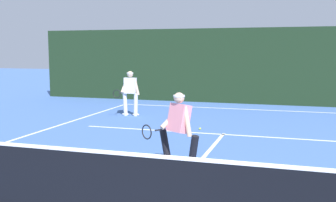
# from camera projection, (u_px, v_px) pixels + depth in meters

# --- Properties ---
(court_line_baseline_far) EXTENTS (10.53, 0.10, 0.01)m
(court_line_baseline_far) POSITION_uv_depth(u_px,v_px,m) (244.00, 109.00, 16.52)
(court_line_baseline_far) COLOR white
(court_line_baseline_far) RESTS_ON ground_plane
(court_line_service) EXTENTS (8.58, 0.10, 0.01)m
(court_line_service) POSITION_uv_depth(u_px,v_px,m) (223.00, 134.00, 11.58)
(court_line_service) COLOR white
(court_line_service) RESTS_ON ground_plane
(court_line_centre) EXTENTS (0.10, 6.40, 0.01)m
(court_line_centre) POSITION_uv_depth(u_px,v_px,m) (199.00, 162.00, 8.69)
(court_line_centre) COLOR white
(court_line_centre) RESTS_ON ground_plane
(tennis_net) EXTENTS (11.53, 0.09, 1.09)m
(tennis_net) POSITION_uv_depth(u_px,v_px,m) (148.00, 188.00, 5.59)
(tennis_net) COLOR #1E4723
(tennis_net) RESTS_ON ground_plane
(player_near) EXTENTS (1.16, 0.83, 1.58)m
(player_near) POSITION_uv_depth(u_px,v_px,m) (178.00, 128.00, 7.95)
(player_near) COLOR black
(player_near) RESTS_ON ground_plane
(player_far) EXTENTS (0.77, 0.87, 1.64)m
(player_far) POSITION_uv_depth(u_px,v_px,m) (130.00, 91.00, 14.78)
(player_far) COLOR silver
(player_far) RESTS_ON ground_plane
(tennis_ball) EXTENTS (0.07, 0.07, 0.07)m
(tennis_ball) POSITION_uv_depth(u_px,v_px,m) (200.00, 129.00, 12.26)
(tennis_ball) COLOR #D1E033
(tennis_ball) RESTS_ON ground_plane
(back_fence_windscreen) EXTENTS (20.54, 0.12, 3.38)m
(back_fence_windscreen) POSITION_uv_depth(u_px,v_px,m) (250.00, 66.00, 17.98)
(back_fence_windscreen) COLOR #1A301A
(back_fence_windscreen) RESTS_ON ground_plane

